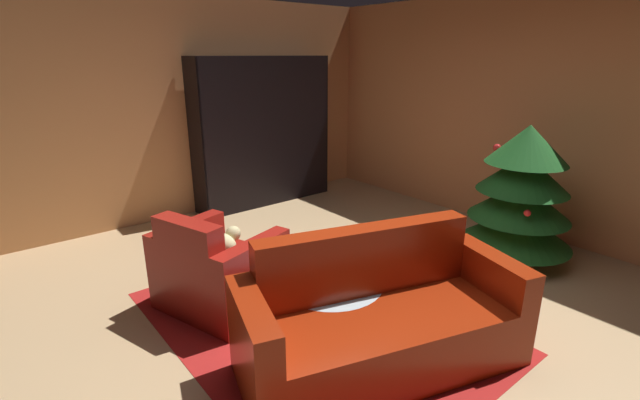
% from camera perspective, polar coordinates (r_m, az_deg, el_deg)
% --- Properties ---
extents(ground_plane, '(7.58, 7.58, 0.00)m').
position_cam_1_polar(ground_plane, '(3.81, 3.58, -14.25)').
color(ground_plane, tan).
extents(wall_back, '(6.43, 0.06, 2.73)m').
position_cam_1_polar(wall_back, '(5.66, 26.39, 9.46)').
color(wall_back, tan).
rests_on(wall_back, ground).
extents(wall_left, '(0.06, 5.87, 2.73)m').
position_cam_1_polar(wall_left, '(5.99, -17.67, 10.85)').
color(wall_left, tan).
rests_on(wall_left, ground).
extents(area_rug, '(2.76, 2.05, 0.01)m').
position_cam_1_polar(area_rug, '(3.70, -0.69, -15.21)').
color(area_rug, '#A31C1A').
rests_on(area_rug, ground).
extents(bookshelf_unit, '(0.40, 2.00, 2.02)m').
position_cam_1_polar(bookshelf_unit, '(6.35, -6.23, 8.76)').
color(bookshelf_unit, black).
rests_on(bookshelf_unit, ground).
extents(armchair_red, '(1.09, 0.99, 0.85)m').
position_cam_1_polar(armchair_red, '(3.85, -12.97, -8.96)').
color(armchair_red, maroon).
rests_on(armchair_red, ground).
extents(couch_red, '(1.30, 2.05, 0.91)m').
position_cam_1_polar(couch_red, '(3.15, 7.57, -15.25)').
color(couch_red, maroon).
rests_on(couch_red, ground).
extents(coffee_table, '(0.78, 0.78, 0.42)m').
position_cam_1_polar(coffee_table, '(3.38, 1.37, -11.11)').
color(coffee_table, black).
rests_on(coffee_table, ground).
extents(book_stack_on_table, '(0.22, 0.16, 0.06)m').
position_cam_1_polar(book_stack_on_table, '(3.30, 1.49, -10.50)').
color(book_stack_on_table, '#D3BD55').
rests_on(book_stack_on_table, coffee_table).
extents(bottle_on_table, '(0.07, 0.07, 0.24)m').
position_cam_1_polar(bottle_on_table, '(3.15, -0.22, -10.79)').
color(bottle_on_table, maroon).
rests_on(bottle_on_table, coffee_table).
extents(decorated_tree, '(1.09, 1.09, 1.39)m').
position_cam_1_polar(decorated_tree, '(4.91, 24.27, 0.72)').
color(decorated_tree, brown).
rests_on(decorated_tree, ground).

